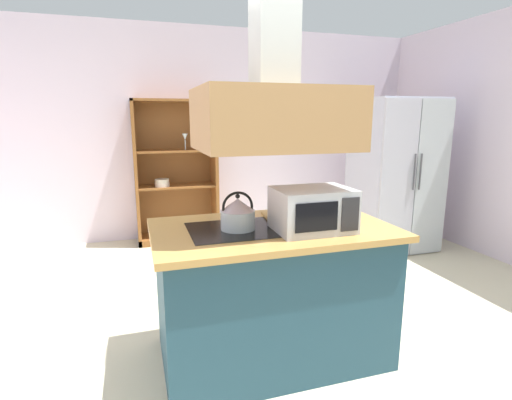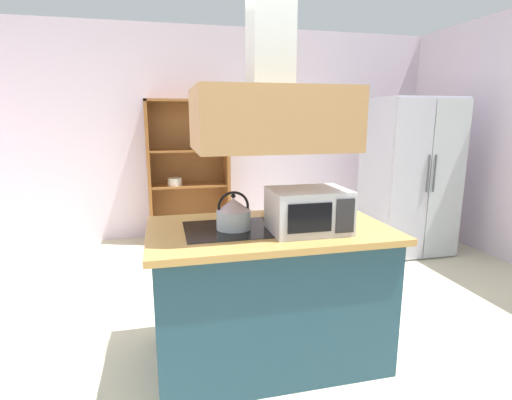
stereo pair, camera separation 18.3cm
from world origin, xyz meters
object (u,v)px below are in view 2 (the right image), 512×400
Objects in this scene: cutting_board at (288,216)px; microwave at (308,210)px; dish_cabinet at (189,179)px; kettle at (234,213)px; refrigerator at (409,176)px.

microwave is at bearing -87.66° from cutting_board.
dish_cabinet is at bearing 99.95° from microwave.
microwave is (0.01, -0.35, 0.12)m from cutting_board.
cutting_board is at bearing -79.06° from dish_cabinet.
microwave reaches higher than cutting_board.
microwave is at bearing -19.47° from kettle.
microwave is at bearing -136.56° from refrigerator.
microwave is at bearing -80.05° from dish_cabinet.
dish_cabinet is at bearing 100.94° from cutting_board.
dish_cabinet is 2.65m from cutting_board.
dish_cabinet is 2.99m from microwave.
refrigerator is 7.59× the size of kettle.
refrigerator is at bearing 43.44° from microwave.
kettle is 0.51× the size of microwave.
refrigerator is 2.92m from kettle.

